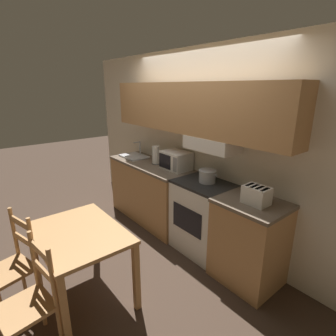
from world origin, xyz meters
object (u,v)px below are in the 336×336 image
Objects in this scene: microwave at (176,160)px; toaster at (256,195)px; cooking_pot at (207,176)px; paper_towel_roll at (156,155)px; sink_basin at (134,156)px; stove_range at (202,217)px; dining_table at (80,242)px; chair_left_of_table at (13,267)px; chair_right_of_table at (30,303)px.

toaster is (1.38, -0.13, -0.04)m from microwave.
cooking_pot is 1.08× the size of paper_towel_roll.
paper_towel_roll is (0.55, 0.04, 0.12)m from sink_basin.
stove_range is at bearing -8.55° from microwave.
sink_basin reaches higher than cooking_pot.
dining_table is (1.40, -1.50, -0.32)m from sink_basin.
toaster is 2.43m from chair_left_of_table.
paper_towel_roll reaches higher than stove_range.
toaster is 0.25× the size of dining_table.
microwave is 0.96m from sink_basin.
cooking_pot is at bearing 83.15° from dining_table.
cooking_pot is 2.24m from chair_left_of_table.
chair_left_of_table is (-0.29, -0.55, -0.19)m from dining_table.
microwave is at bearing 171.45° from stove_range.
paper_towel_roll is 0.29× the size of chair_right_of_table.
cooking_pot is 0.29× the size of dining_table.
stove_range is 1.66m from sink_basin.
cooking_pot is (0.01, 0.05, 0.55)m from stove_range.
cooking_pot reaches higher than chair_right_of_table.
dining_table is 0.63m from chair_right_of_table.
microwave is 1.47× the size of paper_towel_roll.
microwave reaches higher than chair_left_of_table.
toaster reaches higher than chair_left_of_table.
paper_towel_roll is 2.44m from chair_right_of_table.
stove_range is 1.53m from dining_table.
sink_basin is at bearing -177.80° from cooking_pot.
toaster is 1.77m from paper_towel_roll.
chair_right_of_table is (0.11, -2.04, -0.02)m from stove_range.
paper_towel_roll is 0.27× the size of dining_table.
stove_range is 3.64× the size of toaster.
toaster is at bearing 58.08° from dining_table.
chair_left_of_table is 0.57m from chair_right_of_table.
chair_right_of_table is (0.75, -2.13, -0.62)m from microwave.
sink_basin reaches higher than stove_range.
chair_right_of_table is at bearing -50.10° from sink_basin.
chair_right_of_table is (0.57, 0.02, 0.00)m from chair_left_of_table.
microwave reaches higher than sink_basin.
dining_table is at bearing -74.02° from microwave.
chair_right_of_table is at bearing -86.92° from stove_range.
chair_left_of_table is (-0.46, -2.06, -0.02)m from stove_range.
paper_towel_roll reaches higher than toaster.
paper_towel_roll is 0.29× the size of chair_left_of_table.
cooking_pot is at bearing 79.27° from stove_range.
stove_range is at bearing 177.53° from toaster.
stove_range is at bearing 84.76° from chair_right_of_table.
stove_range is 2.32× the size of microwave.
chair_left_of_table is (-0.47, -2.11, -0.58)m from cooking_pot.
chair_left_of_table is at bearing 173.94° from chair_right_of_table.
sink_basin is (-0.95, -0.11, -0.11)m from microwave.
cooking_pot is 0.74m from toaster.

